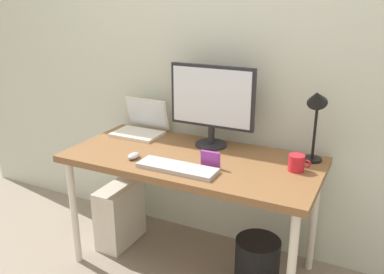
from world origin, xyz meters
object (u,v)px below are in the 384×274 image
(mouse, at_px, (134,156))
(desk, at_px, (192,166))
(monitor, at_px, (212,101))
(keyboard, at_px, (177,168))
(coffee_mug, at_px, (297,163))
(computer_tower, at_px, (120,214))
(laptop, at_px, (142,125))
(desk_lamp, at_px, (316,109))
(wastebasket, at_px, (257,263))
(photo_frame, at_px, (210,159))

(mouse, bearing_deg, desk, 31.75)
(monitor, relative_size, keyboard, 1.22)
(mouse, height_order, coffee_mug, coffee_mug)
(computer_tower, bearing_deg, coffee_mug, 2.44)
(laptop, height_order, desk_lamp, desk_lamp)
(desk, bearing_deg, desk_lamp, 18.87)
(monitor, xyz_separation_m, keyboard, (-0.01, -0.43, -0.27))
(coffee_mug, xyz_separation_m, computer_tower, (-1.15, -0.05, -0.57))
(desk, height_order, wastebasket, desk)
(mouse, bearing_deg, keyboard, -6.21)
(photo_frame, xyz_separation_m, wastebasket, (0.27, 0.09, -0.64))
(monitor, relative_size, desk_lamp, 1.22)
(keyboard, distance_m, computer_tower, 0.82)
(laptop, relative_size, keyboard, 0.73)
(computer_tower, height_order, wastebasket, computer_tower)
(monitor, relative_size, mouse, 5.97)
(desk, xyz_separation_m, laptop, (-0.50, 0.23, 0.12))
(keyboard, bearing_deg, mouse, 173.79)
(keyboard, xyz_separation_m, mouse, (-0.30, 0.03, 0.01))
(mouse, relative_size, computer_tower, 0.21)
(desk, distance_m, keyboard, 0.22)
(monitor, bearing_deg, laptop, 178.05)
(desk, bearing_deg, wastebasket, -0.85)
(monitor, height_order, photo_frame, monitor)
(monitor, relative_size, computer_tower, 1.28)
(desk, distance_m, desk_lamp, 0.77)
(desk, xyz_separation_m, coffee_mug, (0.59, 0.06, 0.11))
(laptop, distance_m, photo_frame, 0.74)
(wastebasket, bearing_deg, mouse, -166.56)
(monitor, height_order, mouse, monitor)
(laptop, bearing_deg, mouse, -62.81)
(laptop, height_order, wastebasket, laptop)
(desk, distance_m, photo_frame, 0.22)
(monitor, distance_m, wastebasket, 0.99)
(computer_tower, bearing_deg, photo_frame, -8.98)
(monitor, bearing_deg, coffee_mug, -15.24)
(laptop, xyz_separation_m, wastebasket, (0.92, -0.24, -0.65))
(computer_tower, relative_size, wastebasket, 1.40)
(desk_lamp, height_order, mouse, desk_lamp)
(desk, bearing_deg, computer_tower, 178.49)
(desk, xyz_separation_m, wastebasket, (0.43, -0.01, -0.53))
(computer_tower, bearing_deg, keyboard, -21.41)
(laptop, relative_size, computer_tower, 0.76)
(monitor, height_order, laptop, monitor)
(keyboard, xyz_separation_m, coffee_mug, (0.57, 0.27, 0.03))
(mouse, distance_m, wastebasket, 0.95)
(desk, xyz_separation_m, mouse, (-0.29, -0.18, 0.08))
(coffee_mug, xyz_separation_m, photo_frame, (-0.43, -0.16, 0.00))
(keyboard, height_order, wastebasket, keyboard)
(coffee_mug, height_order, computer_tower, coffee_mug)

